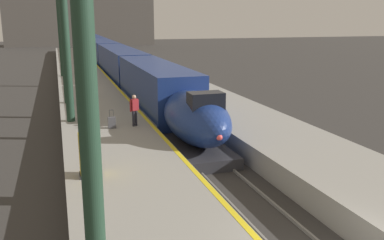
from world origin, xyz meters
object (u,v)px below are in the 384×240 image
station_column_distant (59,19)px  station_column_near (86,28)px  ticket_machine_yellow (89,157)px  rolling_suitcase (112,122)px  station_column_mid (64,22)px  passenger_near_edge (134,108)px  highspeed_train_main (111,57)px  station_column_far (62,14)px

station_column_distant → station_column_near: bearing=-89.9°
station_column_distant → ticket_machine_yellow: size_ratio=5.77×
station_column_near → rolling_suitcase: 14.27m
station_column_near → station_column_distant: (-0.06, 35.55, 0.12)m
station_column_mid → passenger_near_edge: bearing=-34.2°
station_column_distant → ticket_machine_yellow: (0.35, -29.15, -4.81)m
station_column_near → station_column_distant: size_ratio=0.96×
station_column_near → station_column_mid: (-0.06, 15.46, -0.01)m
highspeed_train_main → station_column_far: bearing=-104.1°
passenger_near_edge → station_column_distant: bearing=98.2°
highspeed_train_main → station_column_near: (-5.84, -44.53, 4.51)m
station_column_mid → passenger_near_edge: size_ratio=5.32×
station_column_distant → rolling_suitcase: 23.07m
station_column_far → station_column_distant: station_column_far is taller
station_column_distant → station_column_far: bearing=-90.0°
ticket_machine_yellow → rolling_suitcase: bearing=76.4°
station_column_far → station_column_distant: (-0.00, 14.54, -0.30)m
highspeed_train_main → station_column_distant: (-5.90, -8.98, 4.63)m
station_column_distant → ticket_machine_yellow: 29.54m
station_column_far → rolling_suitcase: bearing=-75.8°
station_column_mid → passenger_near_edge: (3.21, -2.19, -4.43)m
station_column_near → station_column_far: (-0.06, 21.01, 0.43)m
station_column_near → station_column_mid: size_ratio=0.98×
station_column_distant → passenger_near_edge: bearing=-81.8°
passenger_near_edge → station_column_far: bearing=112.6°
passenger_near_edge → ticket_machine_yellow: (-2.86, -6.86, -0.25)m
highspeed_train_main → rolling_suitcase: 31.60m
highspeed_train_main → rolling_suitcase: (-3.91, -31.35, -0.62)m
ticket_machine_yellow → station_column_far: bearing=91.4°
rolling_suitcase → ticket_machine_yellow: 6.98m
station_column_far → passenger_near_edge: 9.69m
station_column_near → passenger_near_edge: station_column_near is taller
highspeed_train_main → station_column_near: station_column_near is taller
highspeed_train_main → station_column_distant: bearing=-123.3°
highspeed_train_main → station_column_near: bearing=-97.5°
highspeed_train_main → station_column_mid: 30.01m
station_column_near → station_column_far: size_ratio=0.90×
passenger_near_edge → station_column_mid: bearing=145.8°
passenger_near_edge → highspeed_train_main: bearing=85.1°
station_column_distant → station_column_mid: bearing=-90.0°
station_column_mid → station_column_distant: station_column_distant is taller
highspeed_train_main → station_column_far: 24.75m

